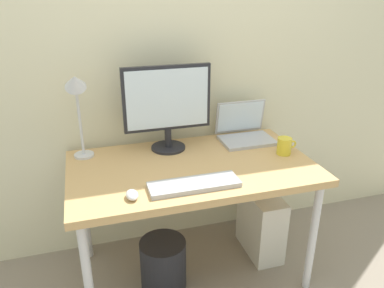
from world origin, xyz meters
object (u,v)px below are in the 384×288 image
object	(u,v)px
mouse	(132,195)
wastebasket	(163,264)
keyboard	(194,185)
laptop	(244,130)
monitor	(167,104)
computer_tower	(261,223)
desk	(192,175)
coffee_mug	(284,146)
desk_lamp	(77,96)

from	to	relation	value
mouse	wastebasket	bearing A→B (deg)	47.27
keyboard	laptop	bearing A→B (deg)	46.18
monitor	wastebasket	distance (m)	0.91
wastebasket	computer_tower	bearing A→B (deg)	11.01
desk	laptop	size ratio (longest dim) A/B	4.09
mouse	computer_tower	world-z (taller)	mouse
desk	mouse	bearing A→B (deg)	-144.56
wastebasket	coffee_mug	bearing A→B (deg)	4.61
desk_lamp	mouse	distance (m)	0.64
computer_tower	laptop	bearing A→B (deg)	106.46
laptop	monitor	bearing A→B (deg)	-178.26
monitor	laptop	distance (m)	0.54
monitor	mouse	size ratio (longest dim) A/B	5.57
laptop	wastebasket	world-z (taller)	laptop
keyboard	computer_tower	xyz separation A→B (m)	(0.53, 0.29, -0.52)
laptop	keyboard	distance (m)	0.69
monitor	keyboard	distance (m)	0.55
laptop	mouse	xyz separation A→B (m)	(-0.77, -0.51, -0.04)
laptop	desk_lamp	xyz separation A→B (m)	(-0.97, -0.01, 0.30)
mouse	computer_tower	distance (m)	1.03
laptop	coffee_mug	xyz separation A→B (m)	(0.13, -0.27, -0.01)
desk_lamp	computer_tower	xyz separation A→B (m)	(1.03, -0.19, -0.87)
laptop	computer_tower	distance (m)	0.60
desk_lamp	mouse	size ratio (longest dim) A/B	5.57
mouse	coffee_mug	size ratio (longest dim) A/B	0.77
coffee_mug	computer_tower	world-z (taller)	coffee_mug
mouse	coffee_mug	bearing A→B (deg)	14.87
desk	mouse	size ratio (longest dim) A/B	14.55
keyboard	wastebasket	size ratio (longest dim) A/B	1.47
desk	laptop	xyz separation A→B (m)	(0.41, 0.26, 0.12)
keyboard	coffee_mug	xyz separation A→B (m)	(0.60, 0.22, 0.04)
desk	coffee_mug	size ratio (longest dim) A/B	11.23
laptop	computer_tower	world-z (taller)	laptop
keyboard	wastebasket	bearing A→B (deg)	129.72
desk	monitor	size ratio (longest dim) A/B	2.61
laptop	mouse	bearing A→B (deg)	-146.43
monitor	wastebasket	size ratio (longest dim) A/B	1.67
monitor	wastebasket	xyz separation A→B (m)	(-0.12, -0.32, -0.85)
coffee_mug	laptop	bearing A→B (deg)	115.29
desk	wastebasket	xyz separation A→B (m)	(-0.19, -0.07, -0.51)
monitor	mouse	bearing A→B (deg)	-119.78
laptop	coffee_mug	size ratio (longest dim) A/B	2.74
mouse	computer_tower	size ratio (longest dim) A/B	0.21
monitor	computer_tower	size ratio (longest dim) A/B	1.19
mouse	laptop	bearing A→B (deg)	33.57
monitor	coffee_mug	xyz separation A→B (m)	(0.62, -0.26, -0.23)
laptop	desk_lamp	distance (m)	1.02
desk_lamp	computer_tower	size ratio (longest dim) A/B	1.19
wastebasket	desk_lamp	bearing A→B (deg)	138.65
monitor	coffee_mug	distance (m)	0.71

